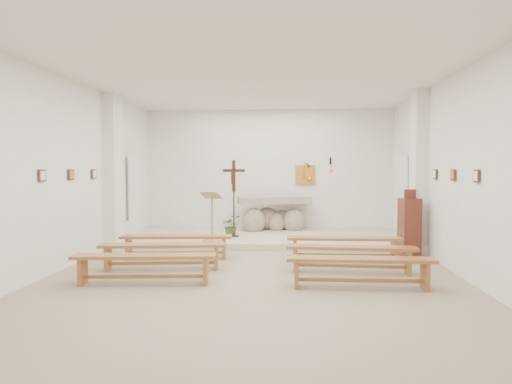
# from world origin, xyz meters

# --- Properties ---
(ground) EXTENTS (7.00, 10.00, 0.00)m
(ground) POSITION_xyz_m (0.00, 0.00, 0.00)
(ground) COLOR tan
(ground) RESTS_ON ground
(wall_left) EXTENTS (0.02, 10.00, 3.50)m
(wall_left) POSITION_xyz_m (-3.49, 0.00, 1.75)
(wall_left) COLOR white
(wall_left) RESTS_ON ground
(wall_right) EXTENTS (0.02, 10.00, 3.50)m
(wall_right) POSITION_xyz_m (3.49, 0.00, 1.75)
(wall_right) COLOR white
(wall_right) RESTS_ON ground
(wall_back) EXTENTS (7.00, 0.02, 3.50)m
(wall_back) POSITION_xyz_m (0.00, 4.99, 1.75)
(wall_back) COLOR white
(wall_back) RESTS_ON ground
(ceiling) EXTENTS (7.00, 10.00, 0.02)m
(ceiling) POSITION_xyz_m (0.00, 0.00, 3.49)
(ceiling) COLOR silver
(ceiling) RESTS_ON wall_back
(sanctuary_platform) EXTENTS (6.98, 3.00, 0.15)m
(sanctuary_platform) POSITION_xyz_m (0.00, 3.50, 0.07)
(sanctuary_platform) COLOR beige
(sanctuary_platform) RESTS_ON ground
(pilaster_left) EXTENTS (0.26, 0.55, 3.50)m
(pilaster_left) POSITION_xyz_m (-3.37, 2.00, 1.75)
(pilaster_left) COLOR white
(pilaster_left) RESTS_ON ground
(pilaster_right) EXTENTS (0.26, 0.55, 3.50)m
(pilaster_right) POSITION_xyz_m (3.37, 2.00, 1.75)
(pilaster_right) COLOR white
(pilaster_right) RESTS_ON ground
(gold_wall_relief) EXTENTS (0.55, 0.04, 0.55)m
(gold_wall_relief) POSITION_xyz_m (1.05, 4.96, 1.65)
(gold_wall_relief) COLOR #C5822E
(gold_wall_relief) RESTS_ON wall_back
(sanctuary_lamp) EXTENTS (0.11, 0.36, 0.44)m
(sanctuary_lamp) POSITION_xyz_m (1.75, 4.71, 1.81)
(sanctuary_lamp) COLOR black
(sanctuary_lamp) RESTS_ON wall_back
(station_frame_left_front) EXTENTS (0.03, 0.20, 0.20)m
(station_frame_left_front) POSITION_xyz_m (-3.47, -0.80, 1.72)
(station_frame_left_front) COLOR #3F2B1C
(station_frame_left_front) RESTS_ON wall_left
(station_frame_left_mid) EXTENTS (0.03, 0.20, 0.20)m
(station_frame_left_mid) POSITION_xyz_m (-3.47, 0.20, 1.72)
(station_frame_left_mid) COLOR #3F2B1C
(station_frame_left_mid) RESTS_ON wall_left
(station_frame_left_rear) EXTENTS (0.03, 0.20, 0.20)m
(station_frame_left_rear) POSITION_xyz_m (-3.47, 1.20, 1.72)
(station_frame_left_rear) COLOR #3F2B1C
(station_frame_left_rear) RESTS_ON wall_left
(station_frame_right_front) EXTENTS (0.03, 0.20, 0.20)m
(station_frame_right_front) POSITION_xyz_m (3.47, -0.80, 1.72)
(station_frame_right_front) COLOR #3F2B1C
(station_frame_right_front) RESTS_ON wall_right
(station_frame_right_mid) EXTENTS (0.03, 0.20, 0.20)m
(station_frame_right_mid) POSITION_xyz_m (3.47, 0.20, 1.72)
(station_frame_right_mid) COLOR #3F2B1C
(station_frame_right_mid) RESTS_ON wall_right
(station_frame_right_rear) EXTENTS (0.03, 0.20, 0.20)m
(station_frame_right_rear) POSITION_xyz_m (3.47, 1.20, 1.72)
(station_frame_right_rear) COLOR #3F2B1C
(station_frame_right_rear) RESTS_ON wall_right
(radiator_left) EXTENTS (0.10, 0.85, 0.52)m
(radiator_left) POSITION_xyz_m (-3.43, 2.70, 0.27)
(radiator_left) COLOR silver
(radiator_left) RESTS_ON ground
(radiator_right) EXTENTS (0.10, 0.85, 0.52)m
(radiator_right) POSITION_xyz_m (3.43, 2.70, 0.27)
(radiator_right) COLOR silver
(radiator_right) RESTS_ON ground
(altar) EXTENTS (2.08, 1.15, 1.01)m
(altar) POSITION_xyz_m (0.15, 4.40, 0.54)
(altar) COLOR #B8A88C
(altar) RESTS_ON sanctuary_platform
(lectern) EXTENTS (0.48, 0.43, 1.18)m
(lectern) POSITION_xyz_m (-1.18, 2.29, 0.73)
(lectern) COLOR tan
(lectern) RESTS_ON sanctuary_platform
(crucifix_stand) EXTENTS (0.56, 0.25, 1.89)m
(crucifix_stand) POSITION_xyz_m (-0.76, 3.08, 1.24)
(crucifix_stand) COLOR #331C10
(crucifix_stand) RESTS_ON sanctuary_platform
(potted_plant) EXTENTS (0.56, 0.52, 0.53)m
(potted_plant) POSITION_xyz_m (-0.84, 3.17, 0.42)
(potted_plant) COLOR #2F5020
(potted_plant) RESTS_ON sanctuary_platform
(donation_pedestal) EXTENTS (0.43, 0.43, 1.40)m
(donation_pedestal) POSITION_xyz_m (3.10, 1.62, 0.62)
(donation_pedestal) COLOR maroon
(donation_pedestal) RESTS_ON ground
(bench_left_front) EXTENTS (2.27, 0.56, 0.48)m
(bench_left_front) POSITION_xyz_m (-1.69, 1.02, 0.36)
(bench_left_front) COLOR olive
(bench_left_front) RESTS_ON ground
(bench_right_front) EXTENTS (2.25, 0.39, 0.48)m
(bench_right_front) POSITION_xyz_m (1.69, 1.02, 0.36)
(bench_right_front) COLOR olive
(bench_right_front) RESTS_ON ground
(bench_left_second) EXTENTS (2.28, 0.63, 0.48)m
(bench_left_second) POSITION_xyz_m (-1.69, -0.01, 0.36)
(bench_left_second) COLOR olive
(bench_left_second) RESTS_ON ground
(bench_right_second) EXTENTS (2.26, 0.46, 0.48)m
(bench_right_second) POSITION_xyz_m (1.69, -0.01, 0.36)
(bench_right_second) COLOR olive
(bench_right_second) RESTS_ON ground
(bench_left_third) EXTENTS (2.27, 0.57, 0.48)m
(bench_left_third) POSITION_xyz_m (-1.69, -1.04, 0.36)
(bench_left_third) COLOR olive
(bench_left_third) RESTS_ON ground
(bench_right_third) EXTENTS (2.25, 0.37, 0.48)m
(bench_right_third) POSITION_xyz_m (1.69, -1.04, 0.36)
(bench_right_third) COLOR olive
(bench_right_third) RESTS_ON ground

